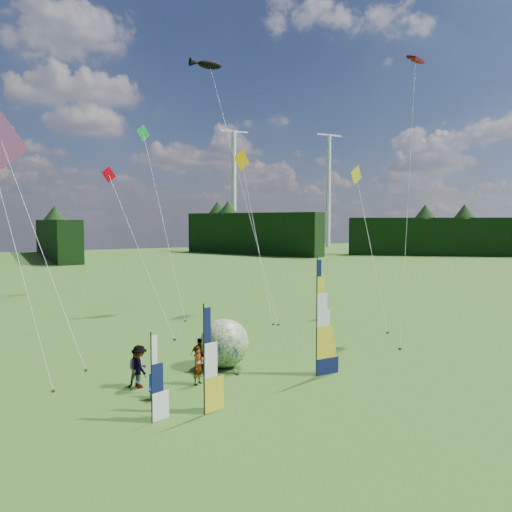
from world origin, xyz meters
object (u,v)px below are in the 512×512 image
spectator_d (200,354)px  kite_whale (239,169)px  side_banner_far (152,380)px  spectator_b (137,368)px  camp_chair (155,387)px  spectator_a (198,365)px  spectator_c (139,366)px  side_banner_left (204,362)px  bol_inflatable (224,343)px  feather_banner_main (317,319)px

spectator_d → kite_whale: 18.89m
side_banner_far → spectator_b: bearing=64.2°
spectator_b → camp_chair: bearing=-66.1°
spectator_a → spectator_c: size_ratio=0.93×
spectator_a → spectator_b: 2.57m
side_banner_left → spectator_a: 3.62m
bol_inflatable → spectator_c: 4.52m
side_banner_far → spectator_d: (3.83, 5.13, -0.80)m
spectator_c → spectator_d: 3.44m
feather_banner_main → spectator_b: 8.12m
spectator_a → spectator_b: spectator_a is taller
side_banner_left → spectator_b: bearing=97.3°
side_banner_left → spectator_d: bearing=59.1°
side_banner_far → bol_inflatable: 7.01m
feather_banner_main → side_banner_left: (-6.18, -1.76, -0.69)m
spectator_b → camp_chair: (0.25, -1.80, -0.33)m
side_banner_left → feather_banner_main: bearing=5.0°
spectator_c → kite_whale: (11.89, 14.45, 10.16)m
feather_banner_main → spectator_c: (-7.47, 2.30, -1.75)m
side_banner_far → spectator_b: size_ratio=1.90×
spectator_b → spectator_d: spectator_b is taller
spectator_b → spectator_c: bearing=-37.1°
kite_whale → spectator_a: bearing=-132.8°
side_banner_far → spectator_d: side_banner_far is taller
side_banner_left → kite_whale: bearing=49.3°
spectator_b → kite_whale: (11.95, 14.36, 10.25)m
spectator_d → side_banner_far: bearing=66.1°
side_banner_left → spectator_c: side_banner_left is taller
kite_whale → spectator_d: bearing=-134.0°
spectator_d → spectator_c: bearing=33.6°
camp_chair → kite_whale: bearing=72.3°
side_banner_far → spectator_a: 4.36m
bol_inflatable → spectator_a: (-2.06, -1.77, -0.34)m
side_banner_left → side_banner_far: size_ratio=1.27×
bol_inflatable → spectator_c: bol_inflatable is taller
camp_chair → kite_whale: 22.59m
side_banner_left → camp_chair: bearing=104.5°
feather_banner_main → spectator_b: size_ratio=3.25×
spectator_a → camp_chair: 2.38m
bol_inflatable → spectator_b: bol_inflatable is taller
feather_banner_main → side_banner_far: size_ratio=1.71×
bol_inflatable → spectator_a: size_ratio=1.40×
bol_inflatable → kite_whale: size_ratio=0.11×
spectator_a → camp_chair: size_ratio=1.74×
spectator_d → camp_chair: 4.23m
bol_inflatable → camp_chair: 5.06m
side_banner_left → bol_inflatable: size_ratio=1.68×
spectator_a → spectator_d: size_ratio=1.12×
feather_banner_main → side_banner_left: feather_banner_main is taller
side_banner_far → spectator_c: 4.01m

